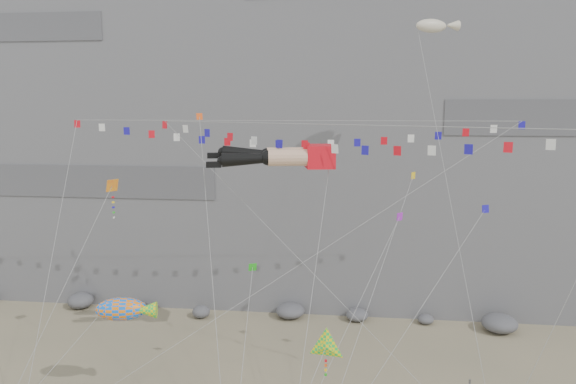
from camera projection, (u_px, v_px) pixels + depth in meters
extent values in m
cube|color=slate|center=(306.00, 50.00, 61.62)|extent=(80.00, 28.00, 50.00)
cube|color=red|center=(319.00, 156.00, 36.14)|extent=(2.24, 2.76, 1.45)
cylinder|color=tan|center=(287.00, 158.00, 35.26)|extent=(2.61, 1.54, 1.07)
sphere|color=black|center=(268.00, 158.00, 35.16)|extent=(0.98, 0.98, 0.98)
cone|color=black|center=(245.00, 159.00, 35.06)|extent=(3.04, 1.46, 1.00)
cube|color=black|center=(214.00, 165.00, 34.96)|extent=(1.01, 0.60, 0.36)
cylinder|color=tan|center=(286.00, 155.00, 36.68)|extent=(2.61, 1.54, 1.07)
sphere|color=black|center=(267.00, 156.00, 36.58)|extent=(0.98, 0.98, 0.98)
cone|color=black|center=(245.00, 154.00, 36.45)|extent=(3.06, 1.46, 1.07)
cube|color=black|center=(215.00, 155.00, 36.31)|extent=(1.01, 0.60, 0.36)
cylinder|color=gray|center=(304.00, 306.00, 31.48)|extent=(0.03, 0.03, 19.85)
cylinder|color=gray|center=(170.00, 265.00, 35.65)|extent=(0.03, 0.03, 26.19)
cylinder|color=gray|center=(418.00, 284.00, 32.02)|extent=(0.03, 0.03, 20.13)
cylinder|color=gray|center=(55.00, 307.00, 34.13)|extent=(0.03, 0.03, 17.07)
cylinder|color=gray|center=(53.00, 378.00, 32.43)|extent=(0.03, 0.03, 10.57)
cylinder|color=gray|center=(460.00, 211.00, 35.84)|extent=(0.03, 0.03, 27.93)
cylinder|color=gray|center=(212.00, 272.00, 33.59)|extent=(0.03, 0.03, 22.47)
cylinder|color=gray|center=(345.00, 333.00, 32.47)|extent=(0.03, 0.03, 16.66)
cylinder|color=gray|center=(243.00, 364.00, 31.93)|extent=(0.03, 0.03, 12.53)
cylinder|color=gray|center=(367.00, 310.00, 32.89)|extent=(0.03, 0.03, 21.46)
cylinder|color=gray|center=(404.00, 335.00, 30.98)|extent=(0.03, 0.03, 17.93)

